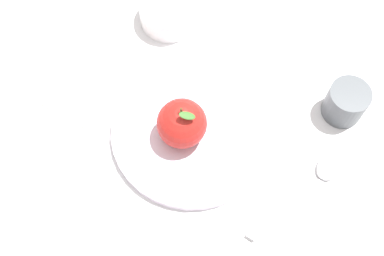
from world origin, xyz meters
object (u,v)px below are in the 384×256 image
(dinner_plate, at_px, (192,131))
(knife, at_px, (276,196))
(apple, at_px, (182,124))
(linen_napkin, at_px, (96,79))
(spoon, at_px, (323,177))
(cup, at_px, (347,101))
(side_bowl, at_px, (169,10))

(dinner_plate, bearing_deg, knife, 8.79)
(apple, distance_m, linen_napkin, 0.19)
(dinner_plate, relative_size, apple, 2.85)
(apple, relative_size, spoon, 0.52)
(cup, bearing_deg, knife, -80.27)
(spoon, bearing_deg, side_bowl, 177.68)
(side_bowl, distance_m, cup, 0.33)
(knife, bearing_deg, side_bowl, 165.63)
(dinner_plate, relative_size, cup, 3.93)
(dinner_plate, height_order, apple, apple)
(side_bowl, height_order, knife, side_bowl)
(side_bowl, bearing_deg, linen_napkin, -85.96)
(side_bowl, xyz_separation_m, linen_napkin, (0.01, -0.17, -0.02))
(side_bowl, distance_m, knife, 0.37)
(dinner_plate, distance_m, side_bowl, 0.22)
(spoon, bearing_deg, dinner_plate, -151.91)
(dinner_plate, bearing_deg, apple, -102.42)
(apple, xyz_separation_m, linen_napkin, (-0.18, -0.04, -0.05))
(side_bowl, height_order, cup, cup)
(apple, xyz_separation_m, cup, (0.13, 0.22, -0.02))
(dinner_plate, xyz_separation_m, side_bowl, (-0.19, 0.12, 0.02))
(side_bowl, xyz_separation_m, spoon, (0.38, -0.02, -0.02))
(dinner_plate, bearing_deg, linen_napkin, -162.76)
(cup, bearing_deg, spoon, -61.74)
(apple, relative_size, linen_napkin, 0.53)
(dinner_plate, relative_size, knife, 1.36)
(linen_napkin, bearing_deg, dinner_plate, 17.24)
(side_bowl, height_order, linen_napkin, side_bowl)
(apple, bearing_deg, linen_napkin, -167.51)
(side_bowl, distance_m, linen_napkin, 0.17)
(linen_napkin, bearing_deg, spoon, 22.99)
(apple, bearing_deg, cup, 59.17)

